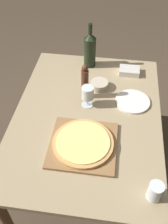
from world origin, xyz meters
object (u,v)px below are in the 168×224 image
(wine_bottle, at_px, (90,49))
(small_bowl, at_px, (99,85))
(wine_glass, at_px, (88,94))
(pizza, at_px, (83,142))
(pepper_mill, at_px, (85,82))

(wine_bottle, distance_m, small_bowl, 0.29)
(wine_bottle, relative_size, wine_glass, 2.33)
(pizza, xyz_separation_m, wine_glass, (-0.02, 0.33, 0.07))
(pizza, xyz_separation_m, wine_bottle, (-0.06, 0.76, 0.11))
(small_bowl, bearing_deg, wine_bottle, 111.42)
(pepper_mill, xyz_separation_m, wine_glass, (0.03, -0.08, -0.02))
(wine_glass, height_order, small_bowl, wine_glass)
(pizza, height_order, wine_bottle, wine_bottle)
(pizza, height_order, small_bowl, small_bowl)
(pizza, distance_m, small_bowl, 0.51)
(wine_bottle, height_order, small_bowl, wine_bottle)
(pizza, xyz_separation_m, small_bowl, (0.04, 0.51, -0.00))
(wine_glass, bearing_deg, pizza, -86.86)
(small_bowl, bearing_deg, pizza, -94.57)
(wine_bottle, height_order, pepper_mill, wine_bottle)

